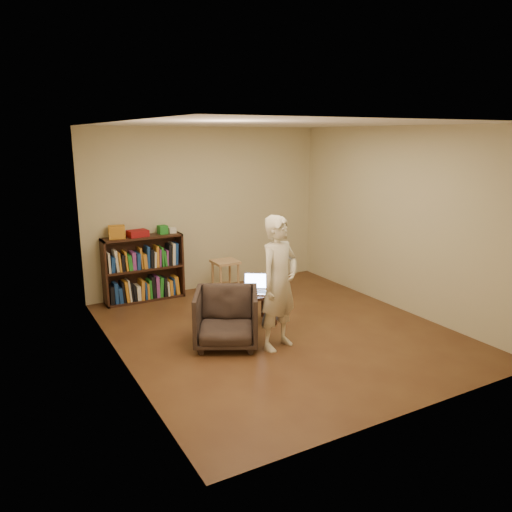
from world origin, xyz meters
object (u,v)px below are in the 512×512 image
side_table (258,298)px  stool (225,267)px  person (279,283)px  armchair (226,318)px  laptop (255,288)px  bookshelf (144,272)px

side_table → stool: bearing=83.2°
person → armchair: bearing=127.1°
stool → laptop: laptop is taller
bookshelf → side_table: 2.00m
bookshelf → armchair: size_ratio=1.58×
side_table → laptop: bearing=89.0°
bookshelf → laptop: size_ratio=2.86×
bookshelf → armchair: (0.36, -2.16, -0.09)m
bookshelf → side_table: bearing=-58.5°
side_table → laptop: laptop is taller
laptop → person: person is taller
armchair → laptop: (0.68, 0.52, 0.13)m
bookshelf → laptop: bookshelf is taller
bookshelf → person: 2.68m
laptop → person: 0.93m
side_table → laptop: 0.14m
stool → side_table: (-0.16, -1.33, -0.10)m
person → stool: bearing=62.6°
bookshelf → laptop: 1.95m
stool → side_table: size_ratio=1.32×
stool → person: bearing=-98.6°
armchair → side_table: bearing=61.8°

